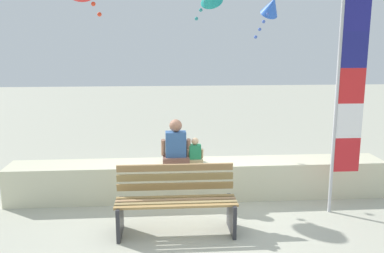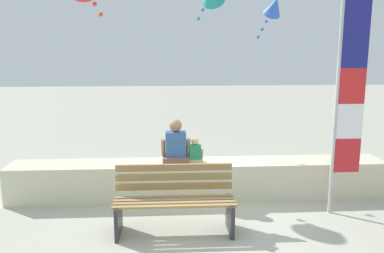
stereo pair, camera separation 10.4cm
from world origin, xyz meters
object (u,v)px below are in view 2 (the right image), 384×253
at_px(park_bench, 174,202).
at_px(person_child, 195,153).
at_px(flag_banner, 347,94).
at_px(kite_blue, 274,7).
at_px(person_adult, 176,146).

xyz_separation_m(park_bench, person_child, (0.37, 1.23, 0.35)).
bearing_deg(flag_banner, person_child, 160.34).
bearing_deg(person_child, kite_blue, 58.44).
relative_size(park_bench, kite_blue, 1.53).
bearing_deg(person_child, park_bench, -106.51).
bearing_deg(park_bench, flag_banner, 10.52).
height_order(person_adult, person_child, person_adult).
xyz_separation_m(flag_banner, kite_blue, (-0.03, 4.22, 1.58)).
relative_size(person_adult, kite_blue, 0.69).
relative_size(park_bench, person_adult, 2.23).
bearing_deg(flag_banner, person_adult, 162.70).
bearing_deg(person_adult, flag_banner, -17.30).
height_order(person_child, flag_banner, flag_banner).
xyz_separation_m(park_bench, kite_blue, (2.48, 4.68, 2.99)).
distance_m(person_adult, person_child, 0.34).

